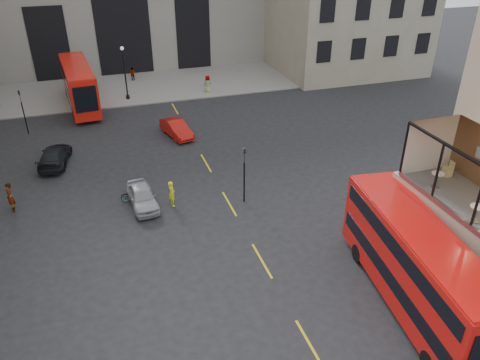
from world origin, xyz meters
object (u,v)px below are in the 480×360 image
object	(u,v)px
traffic_light_near	(244,168)
bicycle	(135,195)
car_b	(176,129)
bus_near	(416,263)
street_lamp_b	(125,77)
pedestrian_d	(208,84)
cafe_table_mid	(476,211)
car_a	(142,197)
cyclist	(172,193)
cafe_table_far	(437,178)
car_c	(55,156)
pedestrian_e	(10,197)
cafe_chair_d	(448,171)
pedestrian_b	(79,84)
traffic_light_far	(22,107)
pedestrian_c	(133,75)
bus_far	(79,84)

from	to	relation	value
traffic_light_near	bicycle	size ratio (longest dim) A/B	2.11
car_b	bus_near	bearing A→B (deg)	-87.97
street_lamp_b	pedestrian_d	bearing A→B (deg)	-2.59
traffic_light_near	bus_near	distance (m)	11.93
car_b	cafe_table_mid	size ratio (longest dim) A/B	5.36
car_a	car_b	size ratio (longest dim) A/B	0.97
car_b	cyclist	world-z (taller)	cyclist
street_lamp_b	cafe_table_far	bearing A→B (deg)	-68.68
car_a	car_c	bearing A→B (deg)	120.00
car_a	bicycle	world-z (taller)	car_a
cyclist	pedestrian_e	size ratio (longest dim) A/B	0.88
cafe_chair_d	pedestrian_b	bearing A→B (deg)	117.72
cafe_chair_d	pedestrian_e	bearing A→B (deg)	153.26
cafe_table_far	cafe_chair_d	distance (m)	1.53
car_c	cafe_chair_d	distance (m)	26.61
car_c	cafe_chair_d	size ratio (longest dim) A/B	5.81
bicycle	traffic_light_far	bearing A→B (deg)	42.35
bicycle	cafe_table_mid	distance (m)	19.63
pedestrian_c	cafe_table_far	xyz separation A→B (m)	(10.70, -36.58, 4.30)
cafe_table_mid	pedestrian_b	bearing A→B (deg)	113.18
traffic_light_far	cafe_table_far	distance (m)	32.40
bus_near	car_c	size ratio (longest dim) A/B	2.36
car_a	cafe_table_mid	distance (m)	18.88
pedestrian_b	cafe_table_far	bearing A→B (deg)	-91.83
traffic_light_near	bus_near	bearing A→B (deg)	-67.85
traffic_light_far	bus_far	xyz separation A→B (m)	(4.59, 5.34, -0.11)
pedestrian_e	cafe_table_far	bearing A→B (deg)	48.68
pedestrian_b	pedestrian_d	world-z (taller)	pedestrian_d
pedestrian_b	pedestrian_d	bearing A→B (deg)	-46.05
pedestrian_d	cafe_chair_d	bearing A→B (deg)	136.45
car_b	pedestrian_c	distance (m)	16.47
car_b	bicycle	xyz separation A→B (m)	(-4.60, -9.47, -0.19)
pedestrian_d	bicycle	bearing A→B (deg)	99.85
cafe_table_mid	car_b	bearing A→B (deg)	110.43
cyclist	cafe_chair_d	size ratio (longest dim) A/B	2.15
pedestrian_d	bus_far	bearing A→B (deg)	38.08
car_b	bicycle	distance (m)	10.53
traffic_light_near	bus_far	xyz separation A→B (m)	(-9.41, 21.34, -0.11)
bus_near	pedestrian_e	distance (m)	23.62
bus_near	cafe_table_mid	world-z (taller)	cafe_table_mid
cafe_chair_d	cafe_table_far	bearing A→B (deg)	-149.48
street_lamp_b	car_a	size ratio (longest dim) A/B	1.37
pedestrian_e	cafe_table_mid	xyz separation A→B (m)	(20.66, -15.02, 4.14)
pedestrian_c	cafe_chair_d	world-z (taller)	cafe_chair_d
cafe_chair_d	traffic_light_far	bearing A→B (deg)	133.03
cafe_table_mid	street_lamp_b	bearing A→B (deg)	109.00
bicycle	pedestrian_d	distance (m)	21.85
bus_near	pedestrian_c	size ratio (longest dim) A/B	6.86
traffic_light_far	cyclist	bearing A→B (deg)	-57.59
car_a	car_b	xyz separation A→B (m)	(4.21, 10.10, 0.00)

